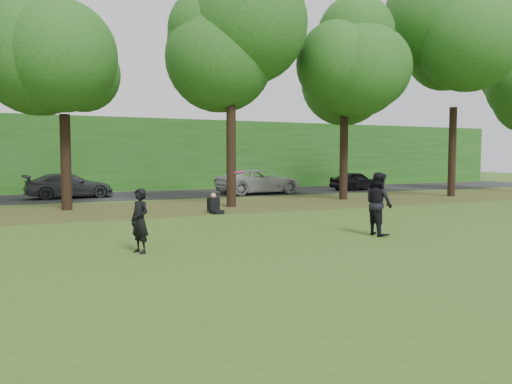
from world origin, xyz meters
The scene contains 10 objects.
ground centered at (0.00, 0.00, 0.00)m, with size 120.00×120.00×0.00m, color #30561B.
leaf_litter centered at (0.00, 13.00, 0.01)m, with size 60.00×7.00×0.01m, color #4D371B.
street centered at (0.00, 21.00, 0.01)m, with size 70.00×7.00×0.02m, color black.
far_hedge centered at (0.00, 27.00, 2.50)m, with size 70.00×3.00×5.00m, color #1B5017.
player_left centered at (-2.11, 2.87, 0.77)m, with size 0.56×0.37×1.55m, color black.
player_right centered at (4.82, 2.71, 0.92)m, with size 0.90×0.70×1.85m, color black.
parked_cars centered at (-1.03, 19.74, 0.73)m, with size 38.71×4.13×1.49m.
frisbee centered at (0.45, 2.85, 1.90)m, with size 0.28×0.28×0.08m.
seated_person centered at (2.35, 10.02, 0.31)m, with size 0.51×0.78×0.83m.
tree_line centered at (-0.34, 12.94, 7.84)m, with size 55.30×7.90×12.31m.
Camera 1 is at (-4.49, -8.99, 2.28)m, focal length 35.00 mm.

